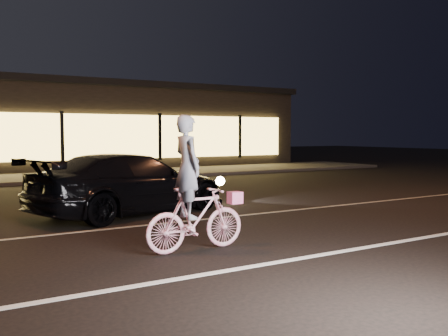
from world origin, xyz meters
TOP-DOWN VIEW (x-y plane):
  - ground at (0.00, 0.00)m, footprint 90.00×90.00m
  - lane_stripe_near at (0.00, -1.50)m, footprint 60.00×0.12m
  - lane_stripe_far at (0.00, 2.00)m, footprint 60.00×0.10m
  - sidewalk at (0.00, 13.00)m, footprint 30.00×4.00m
  - storefront at (0.00, 18.97)m, footprint 25.40×8.42m
  - cyclist at (-1.69, -0.33)m, footprint 1.61×0.56m
  - sedan at (-1.24, 3.43)m, footprint 4.91×3.06m

SIDE VIEW (x-z plane):
  - ground at x=0.00m, z-range 0.00..0.00m
  - lane_stripe_near at x=0.00m, z-range 0.00..0.01m
  - lane_stripe_far at x=0.00m, z-range 0.00..0.01m
  - sidewalk at x=0.00m, z-range 0.00..0.12m
  - sedan at x=-1.24m, z-range 0.00..1.33m
  - cyclist at x=-1.69m, z-range -0.29..1.74m
  - storefront at x=0.00m, z-range 0.05..4.25m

